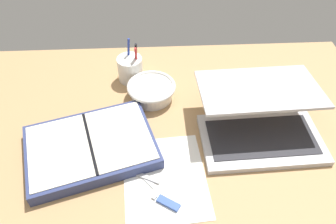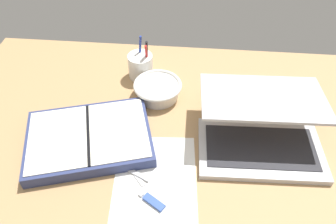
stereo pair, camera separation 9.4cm
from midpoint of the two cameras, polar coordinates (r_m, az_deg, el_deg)
The scene contains 8 objects.
desk_top at distance 96.13cm, azimuth -3.34°, elevation -6.26°, with size 140.00×100.00×2.00cm, color tan.
laptop at distance 96.98cm, azimuth 13.16°, elevation -1.81°, with size 35.65×31.63×13.51cm.
bowl at distance 107.64cm, azimuth -5.40°, elevation 3.66°, with size 15.95×15.95×5.33cm.
pen_cup at distance 115.06cm, azimuth -8.93°, elevation 7.39°, with size 8.58×8.58×14.84cm.
planner at distance 95.96cm, azimuth -16.04°, elevation -5.97°, with size 40.73×33.97×4.11cm.
scissors at distance 91.10cm, azimuth -9.60°, elevation -9.83°, with size 12.04×10.73×0.80cm.
paper_sheet_front at distance 88.72cm, azimuth -3.68°, elevation -11.50°, with size 21.62×27.11×0.16cm, color white.
usb_drive at distance 84.38cm, azimuth -3.73°, elevation -15.72°, with size 6.91×5.27×1.00cm.
Camera 1 is at (-2.19, -59.88, 76.23)cm, focal length 35.00 mm.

